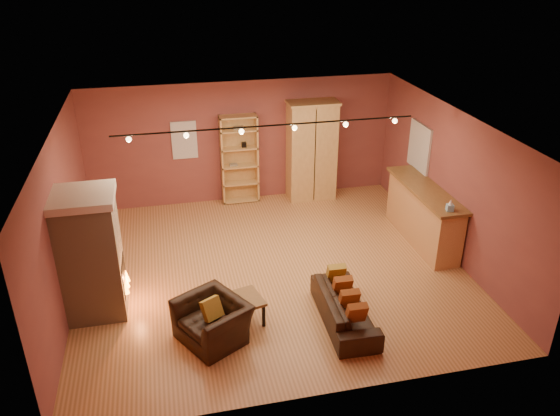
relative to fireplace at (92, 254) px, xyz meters
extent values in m
plane|color=#A16739|center=(3.04, 0.60, -1.06)|extent=(7.00, 7.00, 0.00)
plane|color=#58341B|center=(3.04, 0.60, 1.74)|extent=(7.00, 7.00, 0.00)
cube|color=brown|center=(3.04, 3.85, 0.34)|extent=(7.00, 0.02, 2.80)
cube|color=brown|center=(-0.46, 0.60, 0.34)|extent=(0.02, 6.50, 2.80)
cube|color=brown|center=(6.54, 0.60, 0.34)|extent=(0.02, 6.50, 2.80)
cube|color=tan|center=(-0.01, 0.00, -0.06)|extent=(0.90, 0.90, 2.00)
cube|color=beige|center=(-0.01, 0.00, 1.00)|extent=(0.98, 0.98, 0.12)
cube|color=black|center=(0.40, 0.00, -0.46)|extent=(0.10, 0.65, 0.55)
cone|color=orange|center=(0.46, 0.00, -0.58)|extent=(0.10, 0.10, 0.22)
cube|color=silver|center=(1.74, 3.83, 0.49)|extent=(0.56, 0.04, 0.86)
cube|color=tan|center=(2.94, 3.83, -0.02)|extent=(0.85, 0.04, 2.07)
cube|color=tan|center=(2.54, 3.68, -0.02)|extent=(0.04, 0.33, 2.07)
cube|color=tan|center=(3.35, 3.68, -0.02)|extent=(0.04, 0.33, 2.07)
cube|color=gray|center=(2.80, 3.68, -0.14)|extent=(0.18, 0.12, 0.05)
cube|color=black|center=(3.06, 3.68, 0.33)|extent=(0.10, 0.10, 0.12)
cube|color=tan|center=(2.94, 3.68, -1.02)|extent=(0.85, 0.33, 0.04)
cube|color=tan|center=(2.94, 3.68, -0.59)|extent=(0.85, 0.33, 0.04)
cube|color=tan|center=(2.94, 3.68, -0.16)|extent=(0.85, 0.33, 0.03)
cube|color=tan|center=(2.94, 3.68, 0.26)|extent=(0.85, 0.33, 0.04)
cube|color=tan|center=(2.94, 3.68, 0.68)|extent=(0.85, 0.33, 0.04)
cube|color=tan|center=(2.94, 3.68, 0.99)|extent=(0.85, 0.33, 0.04)
cube|color=tan|center=(4.61, 3.55, 0.08)|extent=(1.09, 0.59, 2.27)
cube|color=brown|center=(4.61, 3.26, 0.08)|extent=(0.02, 0.01, 2.17)
cube|color=tan|center=(4.61, 3.55, 1.24)|extent=(1.15, 0.65, 0.06)
cube|color=tan|center=(6.24, 1.01, -0.51)|extent=(0.53, 2.32, 1.11)
cube|color=brown|center=(6.24, 1.01, 0.08)|extent=(0.65, 2.44, 0.06)
cube|color=#81B4CF|center=(6.19, -0.01, 0.17)|extent=(0.15, 0.15, 0.13)
cone|color=white|center=(6.19, -0.01, 0.28)|extent=(0.08, 0.08, 0.10)
cube|color=silver|center=(6.51, 2.00, 0.59)|extent=(0.05, 0.90, 1.00)
imported|color=black|center=(3.85, -1.19, -0.71)|extent=(0.58, 1.79, 0.69)
cube|color=#93481D|center=(3.84, -1.74, -0.49)|extent=(0.31, 0.24, 0.36)
cube|color=#93481D|center=(3.85, -1.37, -0.49)|extent=(0.31, 0.24, 0.36)
cube|color=#93481D|center=(3.86, -1.01, -0.49)|extent=(0.31, 0.24, 0.36)
cube|color=#AC852C|center=(3.87, -0.64, -0.49)|extent=(0.31, 0.24, 0.36)
imported|color=black|center=(1.75, -1.16, -0.62)|extent=(1.08, 1.21, 0.89)
cube|color=#AC852C|center=(1.75, -1.16, -0.51)|extent=(0.38, 0.35, 0.34)
cube|color=brown|center=(2.27, -0.85, -0.64)|extent=(0.72, 0.72, 0.05)
cube|color=black|center=(2.02, -1.10, -0.86)|extent=(0.05, 0.05, 0.39)
cube|color=black|center=(2.51, -1.10, -0.86)|extent=(0.05, 0.05, 0.39)
cube|color=black|center=(2.02, -0.61, -0.86)|extent=(0.05, 0.05, 0.39)
cube|color=black|center=(2.51, -0.61, -0.86)|extent=(0.05, 0.05, 0.39)
cylinder|color=black|center=(3.04, 0.80, 1.66)|extent=(5.20, 0.03, 0.03)
sphere|color=#FFD88C|center=(0.74, 0.80, 1.59)|extent=(0.09, 0.09, 0.09)
sphere|color=#FFD88C|center=(1.66, 0.80, 1.59)|extent=(0.09, 0.09, 0.09)
sphere|color=#FFD88C|center=(2.58, 0.80, 1.59)|extent=(0.09, 0.09, 0.09)
sphere|color=#FFD88C|center=(3.50, 0.80, 1.59)|extent=(0.09, 0.09, 0.09)
sphere|color=#FFD88C|center=(4.42, 0.80, 1.59)|extent=(0.09, 0.09, 0.09)
sphere|color=#FFD88C|center=(5.34, 0.80, 1.59)|extent=(0.09, 0.09, 0.09)
camera|label=1|loc=(1.28, -7.92, 4.45)|focal=35.00mm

